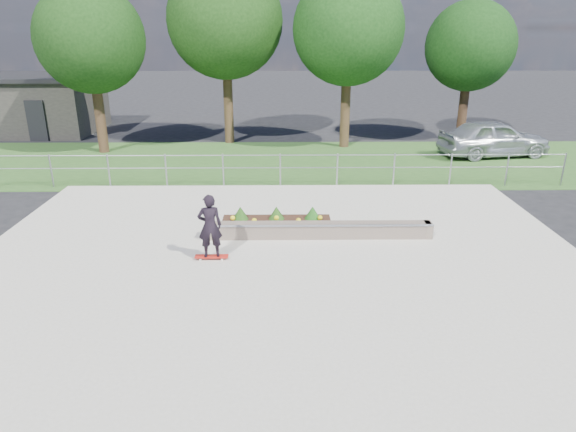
# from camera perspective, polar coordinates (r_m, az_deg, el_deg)

# --- Properties ---
(ground) EXTENTS (120.00, 120.00, 0.00)m
(ground) POSITION_cam_1_polar(r_m,az_deg,el_deg) (11.26, -0.94, -7.91)
(ground) COLOR black
(ground) RESTS_ON ground
(grass_verge) EXTENTS (30.00, 8.00, 0.02)m
(grass_verge) POSITION_cam_1_polar(r_m,az_deg,el_deg) (21.59, -0.83, 5.99)
(grass_verge) COLOR #294D1E
(grass_verge) RESTS_ON ground
(concrete_slab) EXTENTS (15.00, 15.00, 0.06)m
(concrete_slab) POSITION_cam_1_polar(r_m,az_deg,el_deg) (11.25, -0.94, -7.78)
(concrete_slab) COLOR #AEA99A
(concrete_slab) RESTS_ON ground
(fence) EXTENTS (20.06, 0.06, 1.20)m
(fence) POSITION_cam_1_polar(r_m,az_deg,el_deg) (18.01, -0.87, 5.60)
(fence) COLOR gray
(fence) RESTS_ON ground
(building) EXTENTS (8.40, 5.40, 3.00)m
(building) POSITION_cam_1_polar(r_m,az_deg,el_deg) (31.50, -27.74, 11.01)
(building) COLOR #2B2926
(building) RESTS_ON ground
(tree_far_left) EXTENTS (4.55, 4.55, 7.15)m
(tree_far_left) POSITION_cam_1_polar(r_m,az_deg,el_deg) (24.32, -21.11, 17.86)
(tree_far_left) COLOR #362115
(tree_far_left) RESTS_ON ground
(tree_mid_left) EXTENTS (5.25, 5.25, 8.25)m
(tree_mid_left) POSITION_cam_1_polar(r_m,az_deg,el_deg) (25.07, -7.01, 20.73)
(tree_mid_left) COLOR #362415
(tree_mid_left) RESTS_ON ground
(tree_mid_right) EXTENTS (4.90, 4.90, 7.70)m
(tree_mid_right) POSITION_cam_1_polar(r_m,az_deg,el_deg) (24.11, 6.71, 19.88)
(tree_mid_right) COLOR #372516
(tree_mid_right) RESTS_ON ground
(tree_far_right) EXTENTS (4.20, 4.20, 6.60)m
(tree_far_right) POSITION_cam_1_polar(r_m,az_deg,el_deg) (26.97, 19.59, 17.33)
(tree_far_right) COLOR black
(tree_far_right) RESTS_ON ground
(grind_ledge) EXTENTS (6.00, 0.44, 0.43)m
(grind_ledge) POSITION_cam_1_polar(r_m,az_deg,el_deg) (13.62, 3.41, -1.57)
(grind_ledge) COLOR brown
(grind_ledge) RESTS_ON concrete_slab
(planter_bed) EXTENTS (3.00, 1.20, 0.61)m
(planter_bed) POSITION_cam_1_polar(r_m,az_deg,el_deg) (14.10, -1.29, -0.85)
(planter_bed) COLOR black
(planter_bed) RESTS_ON concrete_slab
(skateboarder) EXTENTS (0.80, 0.47, 1.64)m
(skateboarder) POSITION_cam_1_polar(r_m,az_deg,el_deg) (12.22, -8.68, -1.14)
(skateboarder) COLOR silver
(skateboarder) RESTS_ON concrete_slab
(parked_car) EXTENTS (4.93, 2.61, 1.60)m
(parked_car) POSITION_cam_1_polar(r_m,az_deg,el_deg) (24.23, 21.90, 8.02)
(parked_car) COLOR #A6AAAF
(parked_car) RESTS_ON ground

